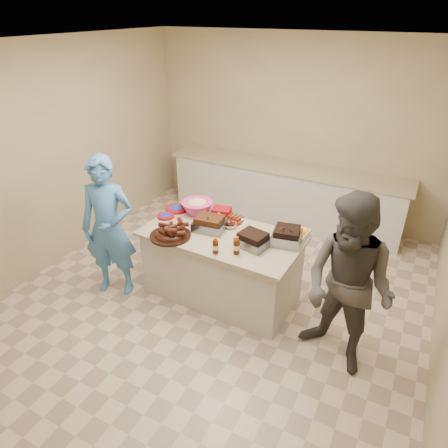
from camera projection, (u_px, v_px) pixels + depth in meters
The scene contains 20 objects.
room at pixel (216, 298), 4.63m from camera, with size 4.50×5.00×2.70m, color tan, non-canonical shape.
back_counter at pixel (284, 193), 6.12m from camera, with size 3.60×0.64×0.90m, color beige, non-canonical shape.
island at pixel (222, 294), 4.69m from camera, with size 1.72×0.90×0.81m, color beige, non-canonical shape.
rib_platter at pixel (170, 237), 4.26m from camera, with size 0.44×0.44×0.18m, color #3F140A, non-canonical shape.
pulled_pork_tray at pixel (210, 230), 4.39m from camera, with size 0.34×0.26×0.10m, color #47230F.
brisket_tray at pixel (253, 246), 4.09m from camera, with size 0.31×0.26×0.09m, color black.
roasting_pan at pixel (286, 243), 4.14m from camera, with size 0.29×0.29×0.12m, color gray.
coleslaw_bowl at pixel (198, 213), 4.74m from camera, with size 0.37×0.37×0.26m, color #C7367D, non-canonical shape.
sausage_plate at pixel (234, 223), 4.51m from camera, with size 0.27×0.27×0.04m, color silver.
mac_cheese_dish at pixel (292, 235), 4.28m from camera, with size 0.32×0.24×0.09m, color yellow.
bbq_bottle_a at pixel (216, 253), 3.97m from camera, with size 0.06×0.06×0.18m, color #411703.
bbq_bottle_b at pixel (236, 254), 3.96m from camera, with size 0.06×0.06×0.19m, color #411703.
mustard_bottle at pixel (219, 221), 4.56m from camera, with size 0.05×0.05×0.13m, color #DABD00.
sauce_bowl at pixel (231, 227), 4.43m from camera, with size 0.14×0.04×0.14m, color silver.
plate_stack_large at pixel (177, 210), 4.81m from camera, with size 0.27×0.27×0.03m, color maroon.
plate_stack_small at pixel (166, 217), 4.65m from camera, with size 0.20×0.20×0.03m, color maroon.
plastic_cup at pixel (184, 209), 4.83m from camera, with size 0.09×0.08×0.09m, color #A73D0C.
basket_stack at pixel (222, 216), 4.67m from camera, with size 0.21×0.16×0.11m, color maroon.
guest_blue at pixel (118, 288), 4.80m from camera, with size 0.60×1.65×0.40m, color #4485C3.
guest_gray at pixel (335, 359), 3.83m from camera, with size 0.83×1.71×0.65m, color #4A4742.
Camera 1 is at (1.76, -3.19, 2.98)m, focal length 32.00 mm.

